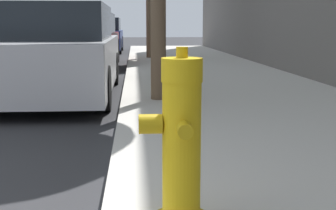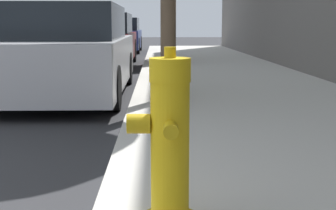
{
  "view_description": "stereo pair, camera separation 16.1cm",
  "coord_description": "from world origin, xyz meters",
  "px_view_note": "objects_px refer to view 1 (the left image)",
  "views": [
    {
      "loc": [
        2.2,
        -1.97,
        1.12
      ],
      "look_at": [
        2.44,
        1.43,
        0.53
      ],
      "focal_mm": 50.0,
      "sensor_mm": 36.0,
      "label": 1
    },
    {
      "loc": [
        2.36,
        -1.98,
        1.12
      ],
      "look_at": [
        2.44,
        1.43,
        0.53
      ],
      "focal_mm": 50.0,
      "sensor_mm": 36.0,
      "label": 2
    }
  ],
  "objects_px": {
    "parked_car_near": "(55,53)",
    "parked_car_mid": "(85,41)",
    "parked_car_far": "(101,36)",
    "fire_hydrant": "(181,145)"
  },
  "relations": [
    {
      "from": "parked_car_mid",
      "to": "parked_car_far",
      "type": "height_order",
      "value": "parked_car_mid"
    },
    {
      "from": "fire_hydrant",
      "to": "parked_car_near",
      "type": "distance_m",
      "value": 5.38
    },
    {
      "from": "parked_car_mid",
      "to": "parked_car_far",
      "type": "xyz_separation_m",
      "value": [
        -0.02,
        6.39,
        -0.02
      ]
    },
    {
      "from": "parked_car_near",
      "to": "parked_car_mid",
      "type": "xyz_separation_m",
      "value": [
        -0.1,
        5.43,
        0.01
      ]
    },
    {
      "from": "fire_hydrant",
      "to": "parked_car_far",
      "type": "xyz_separation_m",
      "value": [
        -1.58,
        17.0,
        0.13
      ]
    },
    {
      "from": "parked_car_near",
      "to": "parked_car_far",
      "type": "relative_size",
      "value": 1.12
    },
    {
      "from": "fire_hydrant",
      "to": "parked_car_far",
      "type": "distance_m",
      "value": 17.07
    },
    {
      "from": "parked_car_near",
      "to": "parked_car_mid",
      "type": "relative_size",
      "value": 1.06
    },
    {
      "from": "fire_hydrant",
      "to": "parked_car_mid",
      "type": "distance_m",
      "value": 10.72
    },
    {
      "from": "parked_car_near",
      "to": "parked_car_mid",
      "type": "bearing_deg",
      "value": 91.1
    }
  ]
}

